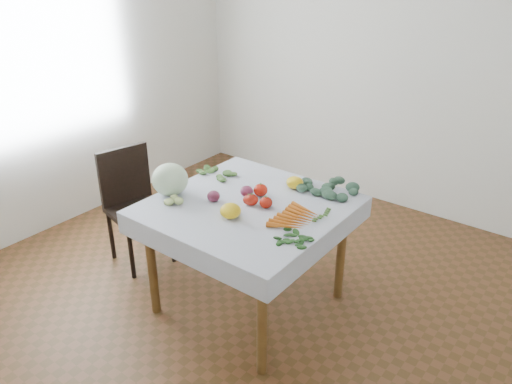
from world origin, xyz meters
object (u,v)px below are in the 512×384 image
Objects in this scene: table at (248,219)px; carrot_bunch at (296,218)px; chair at (133,198)px; heirloom_back at (295,182)px; cabbage at (170,179)px.

table is 0.37m from carrot_bunch.
chair is at bearing -177.18° from carrot_bunch.
table is at bearing -104.96° from heirloom_back.
heirloom_back is at bearing 44.06° from cabbage.
cabbage is at bearing -158.26° from table.
table is 4.35× the size of cabbage.
chair is (-1.05, -0.06, -0.15)m from table.
table is 1.07m from chair.
cabbage is at bearing -135.94° from heirloom_back.
heirloom_back is (1.15, 0.43, 0.29)m from chair.
table is 0.41m from heirloom_back.
cabbage is 0.69× the size of carrot_bunch.
carrot_bunch is at bearing -55.33° from heirloom_back.
chair is 2.62× the size of carrot_bunch.
carrot_bunch reaches higher than table.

